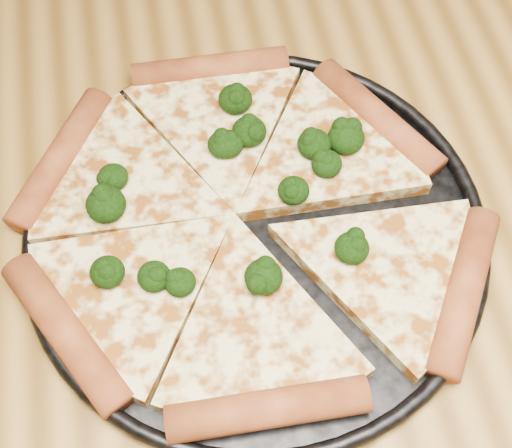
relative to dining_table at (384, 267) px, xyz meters
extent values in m
plane|color=brown|center=(0.00, 0.00, -0.66)|extent=(4.00, 4.00, 0.00)
cube|color=olive|center=(0.00, 0.00, 0.07)|extent=(1.20, 0.90, 0.04)
cylinder|color=black|center=(-0.12, 0.01, 0.09)|extent=(0.35, 0.35, 0.01)
torus|color=black|center=(-0.12, 0.01, 0.10)|extent=(0.36, 0.36, 0.01)
cylinder|color=#A15228|center=(0.00, 0.09, 0.11)|extent=(0.09, 0.13, 0.03)
cylinder|color=#A15228|center=(-0.13, 0.17, 0.11)|extent=(0.14, 0.03, 0.03)
cylinder|color=#A15228|center=(-0.26, 0.10, 0.11)|extent=(0.09, 0.13, 0.03)
cylinder|color=#A15228|center=(-0.27, -0.06, 0.11)|extent=(0.09, 0.13, 0.03)
cylinder|color=#A15228|center=(-0.14, -0.14, 0.11)|extent=(0.14, 0.03, 0.03)
cylinder|color=#A15228|center=(0.02, -0.08, 0.11)|extent=(0.09, 0.13, 0.03)
ellipsoid|color=black|center=(-0.06, 0.06, 0.12)|extent=(0.03, 0.03, 0.02)
ellipsoid|color=black|center=(-0.20, -0.03, 0.12)|extent=(0.02, 0.02, 0.02)
ellipsoid|color=black|center=(-0.05, -0.03, 0.12)|extent=(0.03, 0.03, 0.02)
ellipsoid|color=black|center=(-0.12, -0.05, 0.12)|extent=(0.03, 0.03, 0.02)
ellipsoid|color=black|center=(-0.23, -0.02, 0.12)|extent=(0.03, 0.03, 0.02)
ellipsoid|color=black|center=(-0.13, 0.08, 0.12)|extent=(0.03, 0.03, 0.02)
ellipsoid|color=black|center=(-0.22, 0.06, 0.12)|extent=(0.02, 0.02, 0.02)
ellipsoid|color=black|center=(-0.13, 0.08, 0.12)|extent=(0.03, 0.03, 0.02)
ellipsoid|color=black|center=(-0.03, 0.06, 0.12)|extent=(0.03, 0.03, 0.02)
ellipsoid|color=black|center=(-0.23, 0.04, 0.12)|extent=(0.03, 0.03, 0.02)
ellipsoid|color=black|center=(-0.18, -0.04, 0.12)|extent=(0.02, 0.02, 0.02)
ellipsoid|color=black|center=(-0.11, 0.09, 0.12)|extent=(0.03, 0.03, 0.02)
ellipsoid|color=black|center=(-0.05, 0.04, 0.12)|extent=(0.02, 0.02, 0.02)
ellipsoid|color=black|center=(-0.11, 0.12, 0.12)|extent=(0.03, 0.03, 0.02)
ellipsoid|color=black|center=(-0.08, 0.02, 0.12)|extent=(0.02, 0.02, 0.02)
camera|label=1|loc=(-0.17, -0.27, 0.58)|focal=50.03mm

